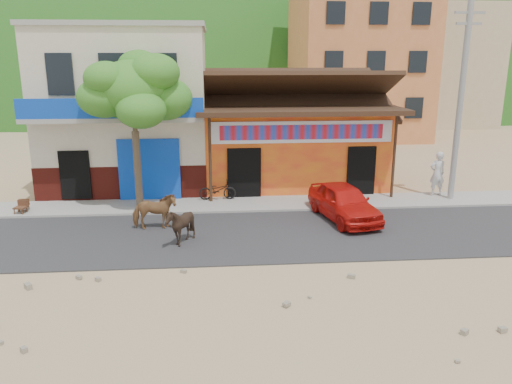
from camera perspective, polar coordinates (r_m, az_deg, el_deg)
The scene contains 17 objects.
ground at distance 14.68m, azimuth 1.89°, elevation -8.36°, with size 120.00×120.00×0.00m, color #9E825B.
road at distance 16.98m, azimuth 0.92°, elevation -4.92°, with size 60.00×5.00×0.04m, color #28282B.
sidewalk at distance 20.28m, azimuth -0.05°, elevation -1.40°, with size 60.00×2.00×0.12m, color gray.
dance_club at distance 23.98m, azimuth 3.95°, elevation 5.45°, with size 8.00×6.00×3.60m, color orange.
cafe_building at distance 23.80m, azimuth -14.36°, elevation 9.07°, with size 7.00×6.00×7.00m, color beige.
apartment_front at distance 38.83m, azimuth 11.48°, elevation 15.18°, with size 9.00×9.00×12.00m, color #CC723F.
apartment_rear at distance 47.58m, azimuth 20.12°, elevation 13.34°, with size 8.00×8.00×10.00m, color tan.
hillside at distance 83.59m, azimuth -3.88°, elevation 19.48°, with size 100.00×40.00×24.00m, color #194C14.
tree at distance 19.59m, azimuth -13.63°, elevation 6.75°, with size 3.00×3.00×6.00m, color #2D721E, non-canonical shape.
utility_pole at distance 21.76m, azimuth 22.33°, elevation 9.52°, with size 0.24×0.24×8.00m, color gray.
cow_tan at distance 17.64m, azimuth -11.55°, elevation -2.19°, with size 0.69×1.52×1.29m, color olive.
cow_dark at distance 16.09m, azimuth -8.63°, elevation -3.78°, with size 1.03×1.16×1.28m, color black.
red_car at distance 18.63m, azimuth 10.01°, elevation -1.12°, with size 1.56×3.87×1.32m, color red.
scooter at distance 20.69m, azimuth -4.43°, elevation 0.22°, with size 0.53×1.53×0.81m, color black.
pedestrian at distance 22.50m, azimuth 20.01°, elevation 1.99°, with size 0.69×0.45×1.90m, color silver.
cafe_chair_left at distance 20.85m, azimuth -25.39°, elevation -1.03°, with size 0.41×0.41×0.88m, color #4A2E18, non-canonical shape.
cafe_chair_right at distance 21.11m, azimuth -25.12°, elevation -0.89°, with size 0.38×0.38×0.82m, color #53281B, non-canonical shape.
Camera 1 is at (-1.59, -13.35, 5.90)m, focal length 35.00 mm.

